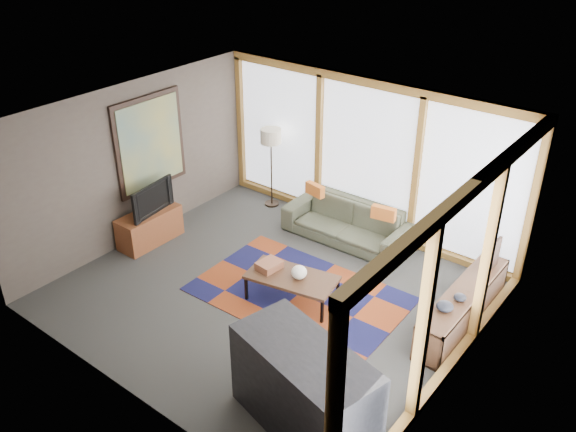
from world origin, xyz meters
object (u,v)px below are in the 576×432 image
Objects in this scene: sofa at (348,223)px; bar_counter at (304,389)px; television at (149,198)px; floor_lamp at (271,168)px; bookshelf at (463,307)px; coffee_table at (292,288)px; tv_console at (150,227)px.

bar_counter is (1.77, -3.59, 0.21)m from sofa.
television is (-2.50, -2.00, 0.48)m from sofa.
television reaches higher than bar_counter.
floor_lamp reaches higher than bar_counter.
bookshelf is 2.36× the size of television.
bookshelf is at bearing 25.49° from coffee_table.
floor_lamp is 0.69× the size of bookshelf.
coffee_table is at bearing -45.23° from floor_lamp.
bar_counter is at bearing -46.88° from floor_lamp.
floor_lamp is 1.18× the size of coffee_table.
television is at bearing 173.49° from bar_counter.
coffee_table is 2.81m from tv_console.
television is (0.01, 0.04, 0.53)m from tv_console.
floor_lamp is at bearing 165.31° from bookshelf.
television is at bearing -167.27° from bookshelf.
tv_console is 0.53m from television.
floor_lamp is 4.33m from bookshelf.
television is at bearing -177.82° from coffee_table.
tv_console is (-2.51, -2.04, -0.05)m from sofa.
sofa is 1.30× the size of bar_counter.
floor_lamp is at bearing 71.77° from tv_console.
sofa is 2.38× the size of television.
sofa is at bearing 130.14° from bar_counter.
sofa is at bearing 99.00° from coffee_table.
bookshelf is at bearing -21.76° from sofa.
sofa reaches higher than bookshelf.
bookshelf is at bearing 13.15° from tv_console.
coffee_table is at bearing -82.14° from sofa.
bar_counter is at bearing -118.39° from television.
coffee_table is (2.07, -2.09, -0.53)m from floor_lamp.
floor_lamp is at bearing -26.22° from television.
bookshelf is 5.04m from television.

